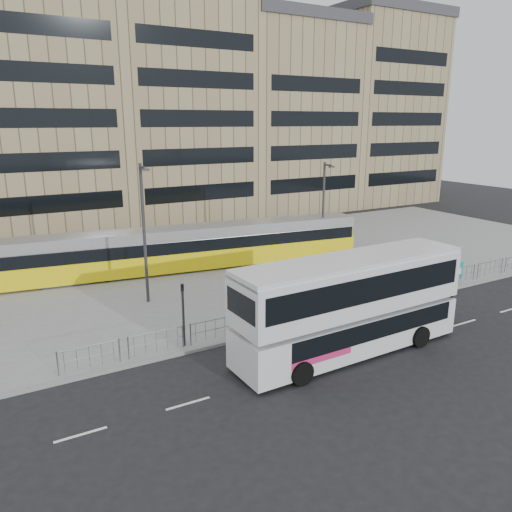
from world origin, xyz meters
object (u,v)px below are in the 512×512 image
double_decker_bus (350,302)px  lamp_post_west (144,229)px  traffic_light_west (183,307)px  station_sign (429,258)px  lamp_post_east (324,205)px  pedestrian (278,291)px  ad_panel (459,271)px  tram (188,248)px

double_decker_bus → lamp_post_west: lamp_post_west is taller
double_decker_bus → traffic_light_west: 7.79m
station_sign → lamp_post_east: (-2.62, 8.35, 2.61)m
pedestrian → lamp_post_west: bearing=34.8°
ad_panel → traffic_light_west: (-19.40, 0.08, 1.16)m
lamp_post_west → double_decker_bus: bearing=-60.5°
tram → ad_panel: 18.65m
pedestrian → traffic_light_west: (-6.63, -2.10, 1.02)m
traffic_light_west → station_sign: bearing=26.5°
double_decker_bus → traffic_light_west: bearing=146.1°
station_sign → traffic_light_west: size_ratio=0.68×
lamp_post_east → ad_panel: bearing=-70.6°
station_sign → traffic_light_west: traffic_light_west is taller
double_decker_bus → station_sign: size_ratio=5.54×
ad_panel → tram: bearing=134.8°
ad_panel → lamp_post_west: (-19.00, 6.75, 3.63)m
tram → lamp_post_west: size_ratio=3.25×
tram → lamp_post_west: lamp_post_west is taller
traffic_light_west → lamp_post_west: (0.40, 6.67, 2.47)m
station_sign → lamp_post_east: bearing=110.0°
ad_panel → pedestrian: bearing=165.2°
lamp_post_west → pedestrian: bearing=-36.3°
tram → lamp_post_east: lamp_post_east is taller
lamp_post_east → lamp_post_west: bearing=-167.6°
lamp_post_east → pedestrian: bearing=-139.1°
tram → pedestrian: size_ratio=13.82×
ad_panel → lamp_post_east: 11.24m
tram → traffic_light_west: size_ratio=8.54×
lamp_post_east → double_decker_bus: bearing=-123.0°
ad_panel → pedestrian: 12.96m
station_sign → ad_panel: (0.95, -1.80, -0.63)m
tram → station_sign: (13.29, -10.23, -0.11)m
pedestrian → lamp_post_west: lamp_post_west is taller
tram → lamp_post_east: (10.66, -1.88, 2.50)m
double_decker_bus → tram: size_ratio=0.44×
traffic_light_west → lamp_post_east: 18.87m
double_decker_bus → tram: bearing=93.7°
traffic_light_west → ad_panel: bearing=20.9°
pedestrian → lamp_post_east: (9.20, 7.97, 3.10)m
station_sign → lamp_post_east: 9.13m
double_decker_bus → station_sign: double_decker_bus is taller
lamp_post_west → lamp_post_east: bearing=12.4°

